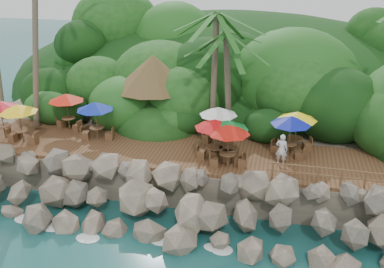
# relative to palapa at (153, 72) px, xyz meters

# --- Properties ---
(ground) EXTENTS (140.00, 140.00, 0.00)m
(ground) POSITION_rel_palapa_xyz_m (3.57, -10.10, -5.79)
(ground) COLOR #19514F
(ground) RESTS_ON ground
(land_base) EXTENTS (32.00, 25.20, 2.10)m
(land_base) POSITION_rel_palapa_xyz_m (3.57, 5.90, -4.74)
(land_base) COLOR gray
(land_base) RESTS_ON ground
(jungle_hill) EXTENTS (44.80, 28.00, 15.40)m
(jungle_hill) POSITION_rel_palapa_xyz_m (3.57, 13.40, -5.79)
(jungle_hill) COLOR #143811
(jungle_hill) RESTS_ON ground
(seawall) EXTENTS (29.00, 4.00, 2.30)m
(seawall) POSITION_rel_palapa_xyz_m (3.57, -8.10, -4.64)
(seawall) COLOR gray
(seawall) RESTS_ON ground
(terrace) EXTENTS (26.00, 5.00, 0.20)m
(terrace) POSITION_rel_palapa_xyz_m (3.57, -4.10, -3.59)
(terrace) COLOR brown
(terrace) RESTS_ON land_base
(jungle_foliage) EXTENTS (44.00, 16.00, 12.00)m
(jungle_foliage) POSITION_rel_palapa_xyz_m (3.57, 4.90, -5.79)
(jungle_foliage) COLOR #143811
(jungle_foliage) RESTS_ON ground
(foam_line) EXTENTS (25.20, 0.80, 0.06)m
(foam_line) POSITION_rel_palapa_xyz_m (3.57, -9.80, -5.76)
(foam_line) COLOR white
(foam_line) RESTS_ON ground
(palapa) EXTENTS (5.27, 5.27, 4.60)m
(palapa) POSITION_rel_palapa_xyz_m (0.00, 0.00, 0.00)
(palapa) COLOR brown
(palapa) RESTS_ON ground
(dining_clusters) EXTENTS (19.82, 5.17, 2.43)m
(dining_clusters) POSITION_rel_palapa_xyz_m (1.73, -4.08, -1.47)
(dining_clusters) COLOR brown
(dining_clusters) RESTS_ON terrace
(railing) EXTENTS (6.10, 0.10, 1.00)m
(railing) POSITION_rel_palapa_xyz_m (11.03, -6.45, -2.89)
(railing) COLOR brown
(railing) RESTS_ON terrace
(waiter) EXTENTS (0.70, 0.52, 1.78)m
(waiter) POSITION_rel_palapa_xyz_m (8.63, -4.60, -2.60)
(waiter) COLOR silver
(waiter) RESTS_ON terrace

